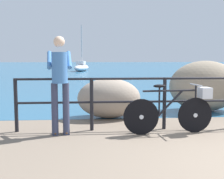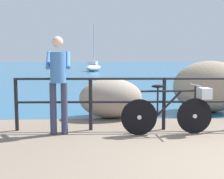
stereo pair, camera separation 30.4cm
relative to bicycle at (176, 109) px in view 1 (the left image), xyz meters
The scene contains 8 objects.
ground_plane 18.46m from the bicycle, 88.21° to the left, with size 120.00×120.00×0.10m, color #756656.
sea_surface 46.35m from the bicycle, 89.29° to the left, with size 120.00×90.00×0.01m, color #285B7F.
promenade_railing 0.69m from the bicycle, 30.44° to the left, with size 7.20×0.07×1.02m.
bicycle is the anchor object (origin of this frame).
person_at_railing 2.20m from the bicycle, behind, with size 0.50×0.66×1.78m.
breakwater_boulder_main 2.60m from the bicycle, 56.77° to the left, with size 1.88×1.22×1.33m.
breakwater_boulder_left 1.89m from the bicycle, 127.48° to the left, with size 1.47×0.99×0.93m.
sailboat 25.94m from the bicycle, 95.45° to the left, with size 2.03×4.56×4.90m.
Camera 1 is at (-2.17, -3.59, 1.40)m, focal length 46.20 mm.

